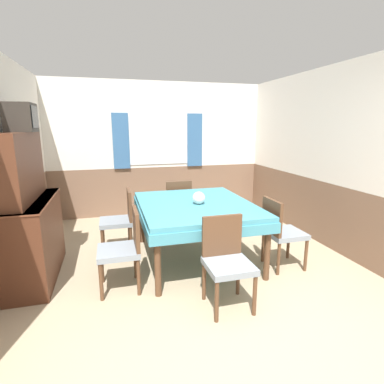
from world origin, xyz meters
TOP-DOWN VIEW (x-y plane):
  - ground_plane at (0.00, 0.00)m, footprint 16.00×16.00m
  - wall_back at (0.00, 4.22)m, footprint 4.59×0.10m
  - wall_left at (-2.12, 2.10)m, footprint 0.05×4.60m
  - wall_right at (2.12, 2.10)m, footprint 0.05×4.60m
  - dining_table at (0.10, 1.91)m, footprint 1.46×1.75m
  - chair_left_near at (-0.86, 1.39)m, footprint 0.44×0.44m
  - chair_head_window at (0.10, 3.01)m, footprint 0.44×0.44m
  - chair_head_near at (0.10, 0.81)m, footprint 0.44×0.44m
  - chair_right_near at (1.05, 1.39)m, footprint 0.44×0.44m
  - chair_left_far at (-0.86, 2.44)m, footprint 0.44×0.44m
  - sideboard at (-1.87, 1.92)m, footprint 0.46×1.29m
  - tv at (-1.87, 2.01)m, footprint 0.29×0.36m
  - vase at (0.12, 1.85)m, footprint 0.16×0.16m

SIDE VIEW (x-z plane):
  - ground_plane at x=0.00m, z-range 0.00..0.00m
  - chair_left_near at x=-0.86m, z-range 0.05..0.94m
  - chair_head_window at x=0.10m, z-range 0.05..0.94m
  - chair_head_near at x=0.10m, z-range 0.05..0.94m
  - chair_right_near at x=1.05m, z-range 0.05..0.94m
  - chair_left_far at x=-0.86m, z-range 0.05..0.94m
  - dining_table at x=0.10m, z-range 0.29..1.06m
  - sideboard at x=-1.87m, z-range -0.13..1.57m
  - vase at x=0.12m, z-range 0.78..0.94m
  - wall_left at x=-2.12m, z-range 0.00..2.60m
  - wall_right at x=2.12m, z-range 0.00..2.60m
  - wall_back at x=0.00m, z-range 0.01..2.61m
  - tv at x=-1.87m, z-range 1.70..2.01m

